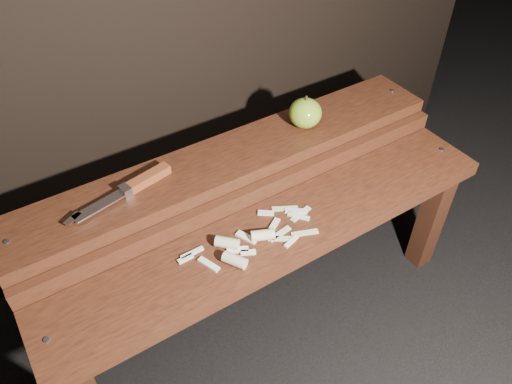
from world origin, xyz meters
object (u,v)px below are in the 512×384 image
bench_rear_tier (235,179)px  apple (305,113)px  knife (137,185)px  bench_front_tier (282,248)px

bench_rear_tier → apple: (0.23, 0.00, 0.13)m
knife → apple: bearing=-1.0°
bench_front_tier → knife: size_ratio=4.34×
bench_rear_tier → knife: bearing=177.1°
apple → knife: 0.49m
apple → knife: apple is taller
bench_front_tier → knife: knife is taller
bench_front_tier → apple: apple is taller
bench_rear_tier → apple: size_ratio=12.92×
bench_front_tier → knife: 0.39m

